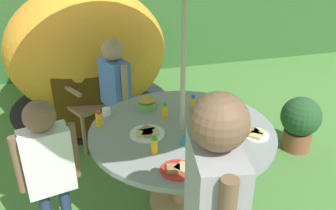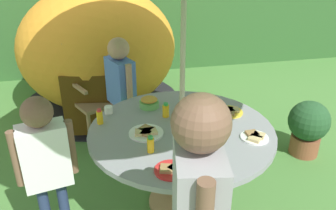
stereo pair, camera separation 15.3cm
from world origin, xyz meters
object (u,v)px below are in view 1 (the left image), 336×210
object	(u,v)px
dome_tent	(87,49)
juice_bottle_mid_left	(193,103)
child_in_blue_shirt	(115,83)
wooden_chair	(85,88)
plate_center_front	(255,134)
plate_back_edge	(227,109)
juice_bottle_far_right	(154,145)
juice_bottle_near_right	(99,119)
potted_plant	(300,121)
snack_bowl	(147,103)
cup_near	(106,112)
juice_bottle_center_back	(165,110)
plate_mid_right	(198,140)
garden_table	(182,142)
plate_far_left	(178,169)
child_in_grey_shirt	(213,200)
plate_near_left	(147,133)
child_in_white_shirt	(48,161)

from	to	relation	value
dome_tent	juice_bottle_mid_left	size ratio (longest dim) A/B	17.21
child_in_blue_shirt	juice_bottle_mid_left	bearing A→B (deg)	18.23
wooden_chair	plate_center_front	size ratio (longest dim) A/B	5.27
plate_back_edge	juice_bottle_far_right	size ratio (longest dim) A/B	1.81
dome_tent	plate_back_edge	distance (m)	2.14
dome_tent	juice_bottle_near_right	bearing A→B (deg)	-82.56
juice_bottle_near_right	juice_bottle_mid_left	size ratio (longest dim) A/B	0.91
wooden_chair	child_in_blue_shirt	distance (m)	0.51
child_in_blue_shirt	potted_plant	bearing A→B (deg)	53.34
wooden_chair	snack_bowl	size ratio (longest dim) A/B	6.36
plate_back_edge	wooden_chair	bearing A→B (deg)	134.48
plate_back_edge	plate_center_front	bearing A→B (deg)	-85.28
cup_near	plate_back_edge	bearing A→B (deg)	-11.05
dome_tent	juice_bottle_center_back	xyz separation A→B (m)	(0.47, -1.86, 0.02)
plate_mid_right	juice_bottle_mid_left	bearing A→B (deg)	75.12
plate_back_edge	plate_mid_right	bearing A→B (deg)	-135.86
garden_table	child_in_blue_shirt	distance (m)	0.96
juice_bottle_mid_left	plate_back_edge	bearing A→B (deg)	-17.50
plate_back_edge	plate_far_left	distance (m)	0.90
child_in_blue_shirt	child_in_grey_shirt	xyz separation A→B (m)	(0.20, -1.88, 0.18)
garden_table	juice_bottle_center_back	bearing A→B (deg)	109.52
wooden_chair	plate_near_left	bearing A→B (deg)	-100.50
wooden_chair	potted_plant	bearing A→B (deg)	-48.90
wooden_chair	juice_bottle_near_right	xyz separation A→B (m)	(0.06, -1.07, 0.19)
plate_back_edge	cup_near	distance (m)	0.96
child_in_grey_shirt	child_in_blue_shirt	bearing A→B (deg)	15.79
dome_tent	child_in_grey_shirt	size ratio (longest dim) A/B	1.58
child_in_white_shirt	child_in_grey_shirt	xyz separation A→B (m)	(0.76, -0.81, 0.20)
plate_back_edge	plate_far_left	world-z (taller)	same
wooden_chair	dome_tent	size ratio (longest dim) A/B	0.45
juice_bottle_mid_left	juice_bottle_near_right	bearing A→B (deg)	-175.99
child_in_blue_shirt	juice_bottle_center_back	xyz separation A→B (m)	(0.30, -0.66, 0.01)
garden_table	plate_far_left	bearing A→B (deg)	-110.34
potted_plant	dome_tent	bearing A→B (deg)	139.94
child_in_blue_shirt	plate_far_left	world-z (taller)	child_in_blue_shirt
plate_back_edge	juice_bottle_mid_left	distance (m)	0.28
juice_bottle_center_back	plate_near_left	bearing A→B (deg)	-129.54
plate_far_left	juice_bottle_far_right	bearing A→B (deg)	111.14
child_in_white_shirt	juice_bottle_center_back	distance (m)	0.95
garden_table	child_in_blue_shirt	bearing A→B (deg)	112.99
potted_plant	plate_far_left	world-z (taller)	plate_far_left
juice_bottle_far_right	juice_bottle_mid_left	size ratio (longest dim) A/B	0.90
juice_bottle_center_back	plate_center_front	bearing A→B (deg)	-39.17
potted_plant	child_in_white_shirt	bearing A→B (deg)	-164.34
child_in_grey_shirt	juice_bottle_near_right	bearing A→B (deg)	28.42
plate_center_front	garden_table	bearing A→B (deg)	153.65
plate_near_left	plate_center_front	bearing A→B (deg)	-16.30
plate_center_front	juice_bottle_near_right	distance (m)	1.14
child_in_white_shirt	juice_bottle_near_right	size ratio (longest dim) A/B	9.36
snack_bowl	juice_bottle_mid_left	bearing A→B (deg)	-23.51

